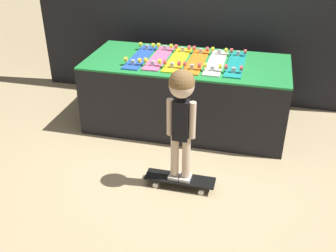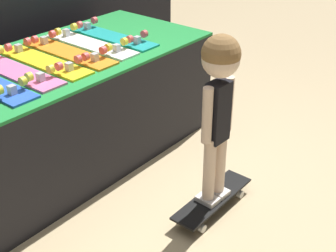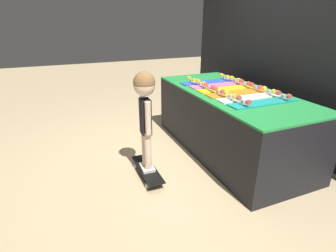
{
  "view_description": "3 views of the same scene",
  "coord_description": "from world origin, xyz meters",
  "px_view_note": "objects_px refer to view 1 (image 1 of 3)",
  "views": [
    {
      "loc": [
        0.78,
        -3.31,
        2.27
      ],
      "look_at": [
        0.01,
        -0.21,
        0.47
      ],
      "focal_mm": 42.0,
      "sensor_mm": 36.0,
      "label": 1
    },
    {
      "loc": [
        -1.79,
        -1.74,
        1.91
      ],
      "look_at": [
        0.19,
        -0.12,
        0.47
      ],
      "focal_mm": 50.0,
      "sensor_mm": 36.0,
      "label": 2
    },
    {
      "loc": [
        2.54,
        -1.21,
        1.6
      ],
      "look_at": [
        0.03,
        -0.17,
        0.48
      ],
      "focal_mm": 28.0,
      "sensor_mm": 36.0,
      "label": 3
    }
  ],
  "objects_px": {
    "child": "(181,106)",
    "skateboard_white_on_rack": "(216,62)",
    "skateboard_on_floor": "(180,180)",
    "skateboard_orange_on_rack": "(196,60)",
    "skateboard_yellow_on_rack": "(178,59)",
    "skateboard_blue_on_rack": "(140,56)",
    "skateboard_teal_on_rack": "(236,63)",
    "skateboard_pink_on_rack": "(159,57)"
  },
  "relations": [
    {
      "from": "skateboard_white_on_rack",
      "to": "skateboard_teal_on_rack",
      "type": "bearing_deg",
      "value": 1.33
    },
    {
      "from": "skateboard_teal_on_rack",
      "to": "child",
      "type": "distance_m",
      "value": 1.23
    },
    {
      "from": "skateboard_blue_on_rack",
      "to": "child",
      "type": "height_order",
      "value": "child"
    },
    {
      "from": "skateboard_blue_on_rack",
      "to": "skateboard_orange_on_rack",
      "type": "distance_m",
      "value": 0.63
    },
    {
      "from": "skateboard_teal_on_rack",
      "to": "child",
      "type": "height_order",
      "value": "child"
    },
    {
      "from": "skateboard_blue_on_rack",
      "to": "skateboard_on_floor",
      "type": "bearing_deg",
      "value": -58.04
    },
    {
      "from": "skateboard_on_floor",
      "to": "skateboard_orange_on_rack",
      "type": "bearing_deg",
      "value": 94.15
    },
    {
      "from": "skateboard_on_floor",
      "to": "child",
      "type": "distance_m",
      "value": 0.76
    },
    {
      "from": "skateboard_blue_on_rack",
      "to": "skateboard_white_on_rack",
      "type": "relative_size",
      "value": 1.0
    },
    {
      "from": "skateboard_pink_on_rack",
      "to": "child",
      "type": "distance_m",
      "value": 1.27
    },
    {
      "from": "child",
      "to": "skateboard_white_on_rack",
      "type": "bearing_deg",
      "value": 86.41
    },
    {
      "from": "skateboard_pink_on_rack",
      "to": "skateboard_orange_on_rack",
      "type": "bearing_deg",
      "value": -1.12
    },
    {
      "from": "skateboard_yellow_on_rack",
      "to": "child",
      "type": "relative_size",
      "value": 0.75
    },
    {
      "from": "skateboard_blue_on_rack",
      "to": "skateboard_orange_on_rack",
      "type": "relative_size",
      "value": 1.0
    },
    {
      "from": "skateboard_white_on_rack",
      "to": "skateboard_blue_on_rack",
      "type": "bearing_deg",
      "value": -178.12
    },
    {
      "from": "skateboard_yellow_on_rack",
      "to": "skateboard_orange_on_rack",
      "type": "distance_m",
      "value": 0.21
    },
    {
      "from": "skateboard_yellow_on_rack",
      "to": "skateboard_white_on_rack",
      "type": "bearing_deg",
      "value": 1.26
    },
    {
      "from": "skateboard_white_on_rack",
      "to": "skateboard_pink_on_rack",
      "type": "bearing_deg",
      "value": -179.69
    },
    {
      "from": "skateboard_pink_on_rack",
      "to": "skateboard_on_floor",
      "type": "distance_m",
      "value": 1.47
    },
    {
      "from": "skateboard_orange_on_rack",
      "to": "child",
      "type": "xyz_separation_m",
      "value": [
        0.08,
        -1.16,
        0.02
      ]
    },
    {
      "from": "skateboard_on_floor",
      "to": "skateboard_blue_on_rack",
      "type": "bearing_deg",
      "value": 121.96
    },
    {
      "from": "skateboard_white_on_rack",
      "to": "skateboard_on_floor",
      "type": "distance_m",
      "value": 1.39
    },
    {
      "from": "skateboard_blue_on_rack",
      "to": "skateboard_orange_on_rack",
      "type": "bearing_deg",
      "value": 1.45
    },
    {
      "from": "skateboard_orange_on_rack",
      "to": "skateboard_on_floor",
      "type": "xyz_separation_m",
      "value": [
        0.08,
        -1.16,
        -0.73
      ]
    },
    {
      "from": "skateboard_pink_on_rack",
      "to": "child",
      "type": "height_order",
      "value": "child"
    },
    {
      "from": "skateboard_pink_on_rack",
      "to": "skateboard_orange_on_rack",
      "type": "height_order",
      "value": "same"
    },
    {
      "from": "skateboard_blue_on_rack",
      "to": "skateboard_yellow_on_rack",
      "type": "bearing_deg",
      "value": 2.5
    },
    {
      "from": "skateboard_blue_on_rack",
      "to": "skateboard_orange_on_rack",
      "type": "height_order",
      "value": "same"
    },
    {
      "from": "skateboard_pink_on_rack",
      "to": "skateboard_orange_on_rack",
      "type": "distance_m",
      "value": 0.42
    },
    {
      "from": "skateboard_yellow_on_rack",
      "to": "skateboard_teal_on_rack",
      "type": "height_order",
      "value": "same"
    },
    {
      "from": "skateboard_pink_on_rack",
      "to": "skateboard_on_floor",
      "type": "xyz_separation_m",
      "value": [
        0.5,
        -1.17,
        -0.73
      ]
    },
    {
      "from": "skateboard_blue_on_rack",
      "to": "child",
      "type": "xyz_separation_m",
      "value": [
        0.71,
        -1.15,
        0.02
      ]
    },
    {
      "from": "skateboard_blue_on_rack",
      "to": "skateboard_yellow_on_rack",
      "type": "xyz_separation_m",
      "value": [
        0.42,
        0.02,
        0.0
      ]
    },
    {
      "from": "skateboard_teal_on_rack",
      "to": "child",
      "type": "relative_size",
      "value": 0.75
    },
    {
      "from": "skateboard_blue_on_rack",
      "to": "skateboard_pink_on_rack",
      "type": "relative_size",
      "value": 1.0
    },
    {
      "from": "skateboard_pink_on_rack",
      "to": "child",
      "type": "bearing_deg",
      "value": -66.67
    },
    {
      "from": "skateboard_orange_on_rack",
      "to": "skateboard_teal_on_rack",
      "type": "height_order",
      "value": "same"
    },
    {
      "from": "skateboard_blue_on_rack",
      "to": "skateboard_pink_on_rack",
      "type": "xyz_separation_m",
      "value": [
        0.21,
        0.02,
        0.0
      ]
    },
    {
      "from": "skateboard_blue_on_rack",
      "to": "child",
      "type": "distance_m",
      "value": 1.35
    },
    {
      "from": "skateboard_yellow_on_rack",
      "to": "skateboard_on_floor",
      "type": "distance_m",
      "value": 1.41
    },
    {
      "from": "skateboard_orange_on_rack",
      "to": "skateboard_on_floor",
      "type": "relative_size",
      "value": 1.23
    },
    {
      "from": "skateboard_pink_on_rack",
      "to": "skateboard_on_floor",
      "type": "height_order",
      "value": "skateboard_pink_on_rack"
    }
  ]
}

